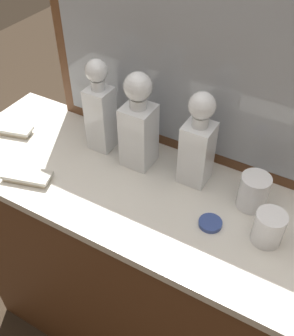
% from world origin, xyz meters
% --- Properties ---
extents(ground_plane, '(6.00, 6.00, 0.00)m').
position_xyz_m(ground_plane, '(0.00, 0.00, 0.00)').
color(ground_plane, '#2D2319').
extents(dresser, '(1.30, 0.46, 0.93)m').
position_xyz_m(dresser, '(0.00, 0.00, 0.46)').
color(dresser, brown).
rests_on(dresser, ground_plane).
extents(dresser_mirror, '(0.90, 0.03, 0.70)m').
position_xyz_m(dresser_mirror, '(0.00, 0.21, 1.28)').
color(dresser_mirror, brown).
rests_on(dresser_mirror, dresser).
extents(crystal_decanter_far_left, '(0.09, 0.09, 0.30)m').
position_xyz_m(crystal_decanter_far_left, '(-0.08, 0.09, 1.05)').
color(crystal_decanter_far_left, white).
rests_on(crystal_decanter_far_left, dresser).
extents(crystal_decanter_front, '(0.08, 0.08, 0.29)m').
position_xyz_m(crystal_decanter_front, '(0.10, 0.11, 1.04)').
color(crystal_decanter_front, white).
rests_on(crystal_decanter_front, dresser).
extents(crystal_decanter_left, '(0.07, 0.07, 0.30)m').
position_xyz_m(crystal_decanter_left, '(-0.22, 0.10, 1.05)').
color(crystal_decanter_left, white).
rests_on(crystal_decanter_left, dresser).
extents(crystal_tumbler_left, '(0.08, 0.08, 0.10)m').
position_xyz_m(crystal_tumbler_left, '(0.28, 0.09, 0.97)').
color(crystal_tumbler_left, white).
rests_on(crystal_tumbler_left, dresser).
extents(crystal_tumbler_front, '(0.08, 0.08, 0.09)m').
position_xyz_m(crystal_tumbler_front, '(0.35, -0.01, 0.97)').
color(crystal_tumbler_front, white).
rests_on(crystal_tumbler_front, dresser).
extents(silver_brush_front, '(0.18, 0.09, 0.02)m').
position_xyz_m(silver_brush_front, '(-0.54, 0.00, 0.94)').
color(silver_brush_front, '#B7A88C').
rests_on(silver_brush_front, dresser).
extents(silver_brush_far_left, '(0.16, 0.10, 0.02)m').
position_xyz_m(silver_brush_far_left, '(-0.32, -0.14, 0.94)').
color(silver_brush_far_left, '#B7A88C').
rests_on(silver_brush_far_left, dresser).
extents(porcelain_dish, '(0.06, 0.06, 0.01)m').
position_xyz_m(porcelain_dish, '(0.21, -0.03, 0.93)').
color(porcelain_dish, '#33478C').
rests_on(porcelain_dish, dresser).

